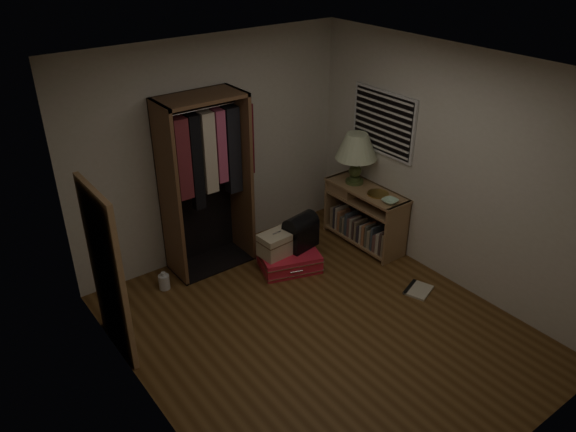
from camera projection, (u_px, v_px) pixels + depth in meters
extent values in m
plane|color=#553618|center=(321.00, 330.00, 5.66)|extent=(4.00, 4.00, 0.00)
cube|color=beige|center=(212.00, 151.00, 6.44)|extent=(3.50, 0.02, 2.60)
cube|color=beige|center=(525.00, 335.00, 3.63)|extent=(3.50, 0.02, 2.60)
cube|color=beige|center=(450.00, 170.00, 5.96)|extent=(0.02, 4.00, 2.60)
cube|color=beige|center=(143.00, 285.00, 4.11)|extent=(0.02, 4.00, 2.60)
cube|color=silver|center=(330.00, 72.00, 4.42)|extent=(3.50, 4.00, 0.01)
cube|color=silver|center=(383.00, 123.00, 6.53)|extent=(0.03, 0.96, 0.76)
cube|color=black|center=(383.00, 123.00, 6.53)|extent=(0.03, 0.90, 0.70)
cube|color=silver|center=(380.00, 148.00, 6.67)|extent=(0.01, 0.88, 0.02)
cube|color=silver|center=(381.00, 142.00, 6.64)|extent=(0.01, 0.88, 0.02)
cube|color=silver|center=(381.00, 136.00, 6.60)|extent=(0.01, 0.88, 0.02)
cube|color=silver|center=(382.00, 129.00, 6.56)|extent=(0.01, 0.88, 0.02)
cube|color=silver|center=(382.00, 123.00, 6.52)|extent=(0.01, 0.88, 0.02)
cube|color=silver|center=(383.00, 117.00, 6.49)|extent=(0.01, 0.88, 0.02)
cube|color=silver|center=(383.00, 110.00, 6.45)|extent=(0.01, 0.88, 0.02)
cube|color=silver|center=(384.00, 104.00, 6.41)|extent=(0.01, 0.88, 0.02)
cube|color=silver|center=(384.00, 97.00, 6.38)|extent=(0.01, 0.88, 0.02)
cube|color=olive|center=(397.00, 233.00, 6.62)|extent=(0.40, 0.03, 0.75)
cube|color=olive|center=(337.00, 200.00, 7.37)|extent=(0.40, 0.03, 0.75)
cube|color=olive|center=(363.00, 238.00, 7.14)|extent=(0.40, 1.04, 0.03)
cube|color=olive|center=(366.00, 202.00, 6.90)|extent=(0.40, 1.04, 0.03)
cube|color=olive|center=(367.00, 190.00, 6.82)|extent=(0.42, 1.12, 0.03)
cube|color=brown|center=(376.00, 212.00, 7.09)|extent=(0.02, 1.10, 0.75)
cube|color=olive|center=(348.00, 188.00, 7.09)|extent=(0.36, 0.38, 0.13)
cube|color=gray|center=(388.00, 244.00, 6.70)|extent=(0.20, 0.03, 0.29)
cube|color=#4C3833|center=(385.00, 243.00, 6.71)|extent=(0.17, 0.03, 0.30)
cube|color=#B7AD99|center=(382.00, 242.00, 6.76)|extent=(0.19, 0.05, 0.27)
cube|color=brown|center=(378.00, 242.00, 6.80)|extent=(0.18, 0.05, 0.23)
cube|color=#3F4C59|center=(377.00, 237.00, 6.82)|extent=(0.20, 0.03, 0.31)
cube|color=gray|center=(373.00, 238.00, 6.86)|extent=(0.17, 0.05, 0.24)
cube|color=#59594C|center=(370.00, 235.00, 6.88)|extent=(0.16, 0.03, 0.29)
cube|color=#B2724C|center=(369.00, 233.00, 6.94)|extent=(0.22, 0.04, 0.27)
cube|color=beige|center=(365.00, 233.00, 6.96)|extent=(0.18, 0.03, 0.25)
cube|color=#332D38|center=(363.00, 232.00, 7.01)|extent=(0.22, 0.03, 0.22)
cube|color=gray|center=(361.00, 229.00, 7.03)|extent=(0.21, 0.03, 0.27)
cube|color=#4C3833|center=(358.00, 229.00, 7.06)|extent=(0.18, 0.03, 0.25)
cube|color=#B7AD99|center=(355.00, 227.00, 7.09)|extent=(0.19, 0.03, 0.26)
cube|color=brown|center=(353.00, 226.00, 7.12)|extent=(0.19, 0.04, 0.26)
cube|color=#3F4C59|center=(351.00, 223.00, 7.14)|extent=(0.19, 0.04, 0.30)
cube|color=gray|center=(349.00, 224.00, 7.20)|extent=(0.22, 0.03, 0.22)
cube|color=#59594C|center=(346.00, 223.00, 7.23)|extent=(0.21, 0.03, 0.22)
cube|color=#B2724C|center=(343.00, 220.00, 7.25)|extent=(0.19, 0.04, 0.28)
cube|color=beige|center=(342.00, 217.00, 7.28)|extent=(0.21, 0.03, 0.31)
cube|color=#332D38|center=(340.00, 216.00, 7.31)|extent=(0.21, 0.03, 0.30)
cube|color=gray|center=(336.00, 216.00, 7.33)|extent=(0.17, 0.05, 0.28)
cube|color=brown|center=(169.00, 196.00, 6.02)|extent=(0.04, 0.50, 2.05)
cube|color=brown|center=(241.00, 175.00, 6.50)|extent=(0.04, 0.50, 2.05)
cube|color=brown|center=(199.00, 97.00, 5.78)|extent=(0.95, 0.50, 0.04)
cube|color=black|center=(196.00, 178.00, 6.42)|extent=(0.95, 0.02, 2.05)
cube|color=black|center=(212.00, 262.00, 6.74)|extent=(0.95, 0.50, 0.02)
cylinder|color=silver|center=(200.00, 110.00, 5.84)|extent=(0.87, 0.02, 0.02)
cube|color=maroon|center=(182.00, 159.00, 5.91)|extent=(0.16, 0.14, 0.90)
cube|color=black|center=(196.00, 163.00, 6.04)|extent=(0.12, 0.10, 1.08)
cube|color=beige|center=(208.00, 153.00, 6.08)|extent=(0.15, 0.13, 0.91)
cube|color=#BF4C72|center=(220.00, 146.00, 6.14)|extent=(0.11, 0.13, 0.83)
cube|color=black|center=(232.00, 150.00, 6.26)|extent=(0.16, 0.13, 1.00)
cube|color=#590F19|center=(245.00, 139.00, 6.31)|extent=(0.15, 0.13, 0.82)
cube|color=#A97E52|center=(107.00, 273.00, 5.05)|extent=(0.05, 0.80, 1.70)
cube|color=white|center=(110.00, 272.00, 5.07)|extent=(0.01, 0.68, 1.58)
cube|color=red|center=(289.00, 260.00, 6.60)|extent=(0.79, 0.66, 0.21)
cube|color=silver|center=(289.00, 264.00, 6.62)|extent=(0.81, 0.69, 0.01)
cube|color=silver|center=(289.00, 256.00, 6.57)|extent=(0.81, 0.69, 0.01)
cylinder|color=silver|center=(296.00, 272.00, 6.39)|extent=(0.15, 0.07, 0.02)
cube|color=beige|center=(277.00, 244.00, 6.46)|extent=(0.41, 0.29, 0.27)
cube|color=brown|center=(277.00, 240.00, 6.43)|extent=(0.42, 0.30, 0.01)
cylinder|color=silver|center=(276.00, 233.00, 6.39)|extent=(0.11, 0.02, 0.02)
cube|color=black|center=(301.00, 236.00, 6.60)|extent=(0.42, 0.31, 0.30)
cylinder|color=black|center=(301.00, 225.00, 6.53)|extent=(0.42, 0.31, 0.25)
cylinder|color=#3C4D25|center=(354.00, 181.00, 6.96)|extent=(0.23, 0.23, 0.04)
cylinder|color=#3C4D25|center=(355.00, 178.00, 6.94)|extent=(0.13, 0.13, 0.05)
sphere|color=#3C4D25|center=(355.00, 171.00, 6.90)|extent=(0.16, 0.16, 0.16)
cylinder|color=#3C4D25|center=(356.00, 161.00, 6.84)|extent=(0.06, 0.06, 0.09)
cone|color=silver|center=(357.00, 146.00, 6.74)|extent=(0.53, 0.53, 0.31)
cone|color=beige|center=(357.00, 146.00, 6.74)|extent=(0.47, 0.47, 0.29)
cylinder|color=#A4873F|center=(378.00, 194.00, 6.68)|extent=(0.29, 0.29, 0.01)
imported|color=#B3D7B6|center=(390.00, 201.00, 6.48)|extent=(0.19, 0.19, 0.04)
cylinder|color=silver|center=(164.00, 282.00, 6.24)|extent=(0.14, 0.14, 0.17)
cylinder|color=silver|center=(163.00, 274.00, 6.19)|extent=(0.06, 0.06, 0.04)
cube|color=beige|center=(418.00, 290.00, 6.23)|extent=(0.37, 0.34, 0.03)
cube|color=black|center=(410.00, 287.00, 6.28)|extent=(0.30, 0.14, 0.03)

